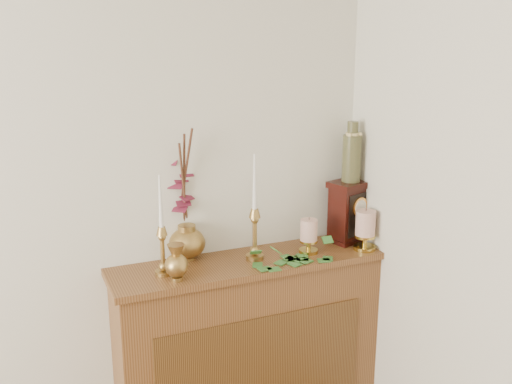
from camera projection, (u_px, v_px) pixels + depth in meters
name	position (u px, v px, depth m)	size (l,w,h in m)	color
console_shelf	(249.00, 359.00, 2.78)	(1.24, 0.34, 0.93)	brown
candlestick_left	(162.00, 243.00, 2.45)	(0.07, 0.07, 0.43)	#B48748
candlestick_center	(255.00, 226.00, 2.61)	(0.08, 0.08, 0.48)	#B48748
bud_vase	(176.00, 263.00, 2.41)	(0.10, 0.10, 0.16)	#B48748
ginger_jar	(182.00, 199.00, 2.62)	(0.24, 0.26, 0.59)	#B48748
pillar_candle_left	(309.00, 234.00, 2.71)	(0.09, 0.09, 0.17)	gold
pillar_candle_right	(365.00, 228.00, 2.74)	(0.10, 0.10, 0.20)	gold
ivy_garland	(291.00, 257.00, 2.64)	(0.49, 0.23, 0.09)	#326A28
mantel_clock	(350.00, 212.00, 2.85)	(0.23, 0.19, 0.29)	black
ceramic_vase	(352.00, 155.00, 2.78)	(0.09, 0.09, 0.28)	#1A3525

